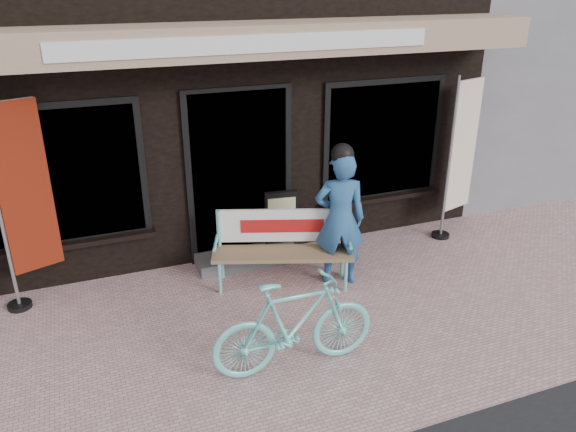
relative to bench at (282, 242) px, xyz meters
name	(u,v)px	position (x,y,z in m)	size (l,w,h in m)	color
ground	(299,338)	(-0.26, -1.16, -0.52)	(70.00, 70.00, 0.00)	#C19494
storefront	(181,2)	(-0.26, 3.80, 2.47)	(7.00, 6.77, 6.00)	black
neighbor_right_near	(569,4)	(8.24, 4.34, 2.28)	(10.00, 7.00, 5.60)	slate
bench	(282,242)	(0.00, 0.00, 0.00)	(1.67, 0.92, 0.88)	#6ED7CF
person	(340,216)	(0.62, -0.23, 0.32)	(0.68, 0.55, 1.71)	#29588E
bicycle	(295,325)	(-0.46, -1.55, -0.05)	(0.44, 1.56, 0.94)	#6ED7CF
nobori_red	(22,201)	(-2.71, 0.57, 0.69)	(0.69, 0.37, 2.34)	gray
nobori_cream	(460,155)	(2.72, 0.42, 0.64)	(0.66, 0.32, 2.24)	gray
menu_stand	(281,222)	(0.25, 0.72, -0.08)	(0.43, 0.15, 0.85)	black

